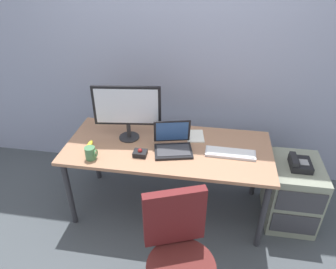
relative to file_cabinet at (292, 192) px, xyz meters
The scene contains 13 objects.
ground_plane 1.15m from the file_cabinet, behind, with size 8.00×8.00×0.00m, color #444A4F.
back_wall 1.71m from the file_cabinet, 148.58° to the left, with size 6.00×0.10×2.80m, color #9199B4.
desk 1.17m from the file_cabinet, behind, with size 1.76×0.76×0.71m.
file_cabinet is the anchor object (origin of this frame).
desk_phone 0.34m from the file_cabinet, 116.78° to the right, with size 0.17×0.20×0.09m.
office_chair 1.33m from the file_cabinet, 132.63° to the right, with size 0.53×0.54×0.93m.
monitor_main 1.64m from the file_cabinet, behind, with size 0.58×0.18×0.50m.
keyboard 0.73m from the file_cabinet, behind, with size 0.41×0.14×0.03m.
laptop 1.17m from the file_cabinet, behind, with size 0.36×0.33×0.24m.
trackball_mouse 1.40m from the file_cabinet, behind, with size 0.11×0.09×0.07m.
coffee_mug 1.79m from the file_cabinet, 169.23° to the right, with size 0.09×0.08×0.11m.
paper_notepad 1.00m from the file_cabinet, behind, with size 0.15×0.21×0.01m, color white.
banana 1.83m from the file_cabinet, behind, with size 0.19×0.04×0.04m, color yellow.
Camera 1 is at (0.35, -2.17, 2.20)m, focal length 33.07 mm.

